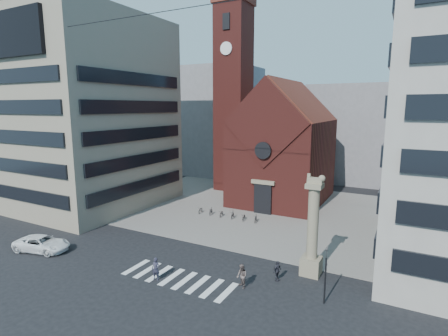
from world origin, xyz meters
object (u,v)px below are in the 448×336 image
(traffic_light, at_px, (326,274))
(pedestrian_2, at_px, (277,271))
(pedestrian_0, at_px, (156,269))
(pedestrian_1, at_px, (242,276))
(lion_column, at_px, (313,235))
(white_car, at_px, (42,244))
(scooter_0, at_px, (201,210))

(traffic_light, bearing_deg, pedestrian_2, 159.09)
(pedestrian_0, relative_size, pedestrian_1, 0.99)
(traffic_light, relative_size, pedestrian_1, 2.24)
(pedestrian_2, bearing_deg, pedestrian_1, 156.31)
(lion_column, relative_size, pedestrian_1, 4.52)
(white_car, bearing_deg, pedestrian_1, -96.09)
(pedestrian_0, bearing_deg, pedestrian_1, 5.92)
(pedestrian_1, bearing_deg, lion_column, 86.27)
(pedestrian_1, bearing_deg, pedestrian_2, 86.96)
(pedestrian_1, relative_size, pedestrian_2, 1.14)
(white_car, height_order, pedestrian_1, pedestrian_1)
(pedestrian_0, bearing_deg, lion_column, 20.61)
(white_car, bearing_deg, pedestrian_0, -101.15)
(lion_column, xyz_separation_m, pedestrian_2, (-2.16, -2.41, -2.61))
(lion_column, bearing_deg, pedestrian_2, -131.85)
(pedestrian_1, bearing_deg, traffic_light, 44.88)
(traffic_light, height_order, pedestrian_2, traffic_light)
(pedestrian_2, distance_m, scooter_0, 19.82)
(white_car, bearing_deg, pedestrian_2, -90.89)
(traffic_light, bearing_deg, pedestrian_0, -167.07)
(pedestrian_0, height_order, pedestrian_1, pedestrian_1)
(pedestrian_0, distance_m, pedestrian_2, 9.91)
(white_car, xyz_separation_m, pedestrian_2, (22.41, 5.26, 0.09))
(lion_column, height_order, white_car, lion_column)
(traffic_light, xyz_separation_m, pedestrian_2, (-4.15, 1.59, -1.44))
(pedestrian_0, height_order, scooter_0, pedestrian_0)
(traffic_light, distance_m, white_car, 26.86)
(pedestrian_1, distance_m, pedestrian_2, 3.15)
(pedestrian_2, bearing_deg, pedestrian_0, 134.18)
(lion_column, xyz_separation_m, white_car, (-24.57, -7.67, -2.71))
(traffic_light, bearing_deg, pedestrian_1, -172.56)
(traffic_light, bearing_deg, white_car, -172.12)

